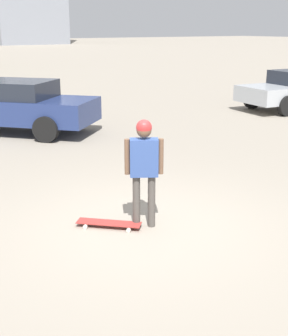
% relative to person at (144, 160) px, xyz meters
% --- Properties ---
extents(ground_plane, '(220.00, 220.00, 0.00)m').
position_rel_person_xyz_m(ground_plane, '(0.00, 0.00, -1.02)').
color(ground_plane, gray).
extents(person, '(0.38, 0.49, 1.62)m').
position_rel_person_xyz_m(person, '(0.00, 0.00, 0.00)').
color(person, '#4C4742').
rests_on(person, ground_plane).
extents(skateboard, '(0.82, 0.85, 0.08)m').
position_rel_person_xyz_m(skateboard, '(0.25, 0.46, -0.96)').
color(skateboard, '#A5332D').
rests_on(skateboard, ground_plane).
extents(car_parked_near, '(4.68, 4.53, 1.45)m').
position_rel_person_xyz_m(car_parked_near, '(7.49, -0.43, -0.26)').
color(car_parked_near, navy).
rests_on(car_parked_near, ground_plane).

